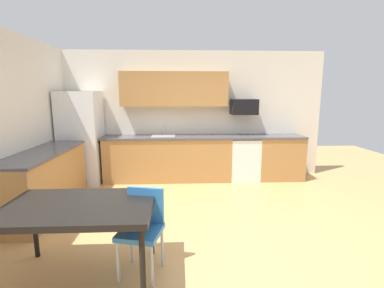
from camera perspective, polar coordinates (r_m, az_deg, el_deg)
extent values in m
plane|color=tan|center=(3.87, 0.72, -17.44)|extent=(12.00, 12.00, 0.00)
cube|color=silver|center=(6.10, -0.73, 5.97)|extent=(5.80, 0.10, 2.70)
cube|color=#AD7A42|center=(5.89, -4.93, -3.09)|extent=(2.61, 0.60, 0.90)
cube|color=#AD7A42|center=(6.26, 17.39, -2.73)|extent=(0.94, 0.60, 0.90)
cube|color=#AD7A42|center=(4.90, -28.05, -6.97)|extent=(0.60, 2.00, 0.90)
cube|color=#4C4C51|center=(5.80, -0.60, 1.47)|extent=(4.80, 0.64, 0.04)
cube|color=#4C4C51|center=(4.80, -28.51, -1.58)|extent=(0.64, 2.00, 0.04)
cube|color=#AD7A42|center=(5.86, -3.65, 11.17)|extent=(2.20, 0.34, 0.70)
cube|color=white|center=(6.04, -21.71, 1.17)|extent=(0.76, 0.70, 1.85)
cube|color=white|center=(6.04, 10.50, -2.98)|extent=(0.60, 0.60, 0.88)
cube|color=black|center=(5.95, 10.64, 1.29)|extent=(0.60, 0.60, 0.03)
cube|color=black|center=(5.99, 10.62, 7.50)|extent=(0.54, 0.36, 0.32)
cube|color=#A5A8AD|center=(5.81, -5.88, 1.04)|extent=(0.48, 0.40, 0.14)
cylinder|color=#B2B5BA|center=(5.96, -5.82, 2.83)|extent=(0.02, 0.02, 0.24)
cube|color=black|center=(2.91, -22.20, -11.91)|extent=(1.40, 0.90, 0.06)
cylinder|color=black|center=(2.60, -10.09, -23.56)|extent=(0.05, 0.05, 0.71)
cylinder|color=black|center=(3.63, -29.55, -14.58)|extent=(0.05, 0.05, 0.71)
cylinder|color=black|center=(3.28, -8.30, -16.02)|extent=(0.05, 0.05, 0.71)
cube|color=#2D72B7|center=(2.92, -10.56, -17.35)|extent=(0.48, 0.48, 0.05)
cube|color=#2D72B7|center=(2.99, -9.45, -12.42)|extent=(0.38, 0.12, 0.40)
cylinder|color=#B2B2B7|center=(2.97, -14.98, -22.38)|extent=(0.03, 0.03, 0.42)
cylinder|color=#B2B2B7|center=(2.86, -8.22, -23.54)|extent=(0.03, 0.03, 0.42)
cylinder|color=#B2B2B7|center=(3.23, -12.29, -19.35)|extent=(0.03, 0.03, 0.42)
cylinder|color=#B2B2B7|center=(3.13, -6.14, -20.21)|extent=(0.03, 0.03, 0.42)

